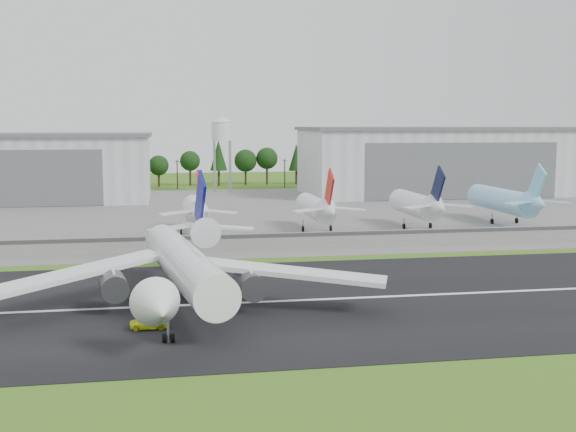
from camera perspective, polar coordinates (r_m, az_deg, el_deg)
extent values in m
plane|color=#355C15|center=(101.29, 6.48, -7.85)|extent=(600.00, 600.00, 0.00)
cube|color=black|center=(110.60, 5.01, -6.51)|extent=(320.00, 60.00, 0.10)
cube|color=white|center=(110.59, 5.01, -6.48)|extent=(220.00, 1.00, 0.02)
cube|color=slate|center=(217.15, -2.45, 0.33)|extent=(320.00, 150.00, 0.10)
cube|color=gray|center=(153.32, 0.70, -1.95)|extent=(240.00, 0.50, 3.50)
cube|color=#38383A|center=(152.83, 0.72, -1.50)|extent=(240.00, 0.12, 0.70)
cube|color=silver|center=(264.40, -21.29, 3.47)|extent=(95.00, 42.00, 22.00)
cube|color=#595B60|center=(263.98, -21.41, 5.98)|extent=(97.00, 44.00, 1.20)
cube|color=silver|center=(278.80, 11.80, 4.19)|extent=(100.00, 45.00, 24.00)
cube|color=#595B60|center=(278.43, 11.87, 6.78)|extent=(102.00, 47.00, 1.20)
cube|color=#595B60|center=(258.03, 13.64, 3.48)|extent=(70.00, 0.30, 19.68)
cylinder|color=#99999E|center=(276.94, -5.78, 3.88)|extent=(0.50, 0.50, 20.00)
cylinder|color=#99999E|center=(283.40, -4.65, 3.97)|extent=(0.50, 0.50, 20.00)
cylinder|color=silver|center=(279.69, -5.24, 6.68)|extent=(8.00, 8.00, 7.00)
cone|color=silver|center=(279.68, -5.25, 7.65)|extent=(8.40, 8.40, 2.40)
cylinder|color=white|center=(105.73, -8.19, -3.79)|extent=(12.04, 44.38, 5.80)
cone|color=white|center=(81.55, -10.18, -7.16)|extent=(6.60, 6.77, 5.80)
cone|color=white|center=(131.52, -6.90, -1.06)|extent=(6.74, 9.70, 5.51)
cube|color=navy|center=(130.37, -6.95, 1.22)|extent=(1.86, 9.51, 11.13)
cube|color=white|center=(103.28, 0.02, -4.43)|extent=(28.19, 14.64, 2.65)
cylinder|color=#333338|center=(102.15, -3.06, -5.49)|extent=(4.55, 5.99, 3.80)
cube|color=white|center=(130.61, -4.73, -0.91)|extent=(9.41, 4.68, 0.98)
cube|color=white|center=(106.73, -16.35, -4.35)|extent=(25.82, 20.98, 2.65)
cylinder|color=#333338|center=(104.37, -13.59, -5.41)|extent=(4.55, 5.99, 3.80)
cube|color=white|center=(131.53, -9.09, -0.92)|extent=(9.49, 6.85, 0.98)
cube|color=#99999E|center=(102.83, -8.39, -6.68)|extent=(14.19, 31.12, 3.20)
cylinder|color=black|center=(110.37, -10.29, -6.20)|extent=(0.61, 1.54, 1.50)
imported|color=#C4D519|center=(95.83, -10.88, -8.33)|extent=(5.04, 2.40, 1.39)
cylinder|color=white|center=(175.14, -7.35, 0.44)|extent=(5.32, 24.00, 5.32)
cone|color=white|center=(159.65, -7.10, 0.15)|extent=(5.05, 7.00, 5.05)
cube|color=#B70E20|center=(159.63, -7.14, 1.88)|extent=(0.45, 8.59, 10.02)
cylinder|color=#99999E|center=(173.59, -8.45, -1.02)|extent=(0.32, 0.32, 3.00)
cylinder|color=#99999E|center=(173.89, -6.15, -0.97)|extent=(0.32, 0.32, 3.00)
cylinder|color=black|center=(173.69, -8.45, -1.25)|extent=(0.40, 1.40, 1.40)
cylinder|color=white|center=(178.88, 2.17, 0.65)|extent=(5.36, 24.00, 5.36)
cone|color=white|center=(163.74, 3.30, 0.37)|extent=(5.09, 7.00, 5.09)
cube|color=#B9120E|center=(163.72, 3.27, 2.06)|extent=(0.45, 8.59, 10.02)
cylinder|color=#99999E|center=(176.78, 1.19, -0.79)|extent=(0.32, 0.32, 3.00)
cylinder|color=#99999E|center=(178.24, 3.40, -0.74)|extent=(0.32, 0.32, 3.00)
cylinder|color=black|center=(176.88, 1.19, -1.02)|extent=(0.40, 1.40, 1.40)
cylinder|color=white|center=(185.96, 10.00, 0.89)|extent=(5.95, 24.00, 5.95)
cone|color=white|center=(171.45, 11.76, 0.65)|extent=(5.65, 7.00, 5.65)
cube|color=black|center=(171.43, 11.74, 2.26)|extent=(0.45, 8.59, 10.02)
cylinder|color=#99999E|center=(183.47, 9.15, -0.59)|extent=(0.32, 0.32, 3.00)
cylinder|color=#99999E|center=(185.86, 11.19, -0.53)|extent=(0.32, 0.32, 3.00)
cylinder|color=black|center=(183.57, 9.14, -0.80)|extent=(0.40, 1.40, 1.40)
cylinder|color=#8DCDF3|center=(200.76, 16.53, 1.21)|extent=(6.26, 30.00, 6.26)
cone|color=#8DCDF3|center=(184.37, 19.08, 0.90)|extent=(5.95, 7.00, 5.95)
cube|color=#71CDE8|center=(184.36, 19.07, 2.40)|extent=(0.45, 8.59, 10.02)
cylinder|color=#99999E|center=(197.96, 15.83, -0.20)|extent=(0.32, 0.32, 3.00)
cylinder|color=#99999E|center=(201.09, 17.63, -0.15)|extent=(0.32, 0.32, 3.00)
cylinder|color=black|center=(198.05, 15.82, -0.40)|extent=(0.40, 1.40, 1.40)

